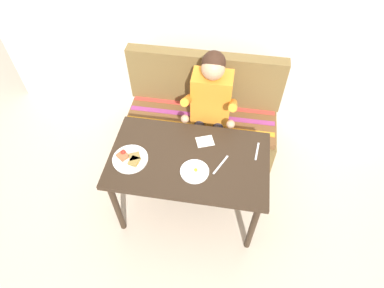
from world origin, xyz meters
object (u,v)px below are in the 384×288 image
(napkin, at_px, (205,141))
(knife, at_px, (221,165))
(plate_eggs, at_px, (195,171))
(plate_breakfast, at_px, (130,159))
(couch, at_px, (202,122))
(fork, at_px, (257,151))
(table, at_px, (189,165))
(person, at_px, (210,105))

(napkin, height_order, knife, napkin)
(plate_eggs, xyz_separation_m, knife, (0.18, 0.09, -0.01))
(plate_breakfast, bearing_deg, plate_eggs, -3.99)
(couch, distance_m, knife, 0.92)
(couch, relative_size, plate_eggs, 6.84)
(couch, bearing_deg, knife, -72.93)
(plate_breakfast, bearing_deg, knife, 5.00)
(fork, bearing_deg, couch, 135.36)
(table, bearing_deg, person, 81.30)
(couch, height_order, plate_breakfast, couch)
(couch, distance_m, person, 0.46)
(plate_eggs, bearing_deg, fork, 30.73)
(plate_eggs, relative_size, knife, 1.05)
(person, xyz_separation_m, plate_eggs, (-0.03, -0.70, -0.00))
(fork, relative_size, knife, 0.85)
(plate_breakfast, xyz_separation_m, plate_eggs, (0.49, -0.03, -0.00))
(fork, bearing_deg, table, -157.48)
(napkin, bearing_deg, fork, -4.86)
(couch, distance_m, plate_eggs, 0.97)
(plate_eggs, height_order, fork, plate_eggs)
(plate_breakfast, height_order, napkin, plate_breakfast)
(napkin, height_order, fork, napkin)
(person, relative_size, plate_eggs, 5.76)
(table, relative_size, person, 0.99)
(couch, bearing_deg, plate_breakfast, -116.89)
(fork, distance_m, knife, 0.31)
(plate_breakfast, relative_size, napkin, 2.00)
(plate_breakfast, xyz_separation_m, fork, (0.93, 0.23, -0.01))
(fork, bearing_deg, napkin, -178.67)
(napkin, relative_size, fork, 0.78)
(couch, xyz_separation_m, plate_breakfast, (-0.43, -0.85, 0.41))
(plate_breakfast, distance_m, fork, 0.96)
(couch, xyz_separation_m, napkin, (0.10, -0.58, 0.40))
(plate_eggs, bearing_deg, couch, 93.99)
(table, xyz_separation_m, plate_eggs, (0.06, -0.12, 0.09))
(plate_breakfast, bearing_deg, napkin, 26.55)
(plate_breakfast, distance_m, knife, 0.67)
(table, distance_m, person, 0.60)
(couch, bearing_deg, napkin, -80.53)
(person, height_order, plate_breakfast, person)
(table, bearing_deg, plate_eggs, -61.96)
(person, bearing_deg, plate_eggs, -92.34)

